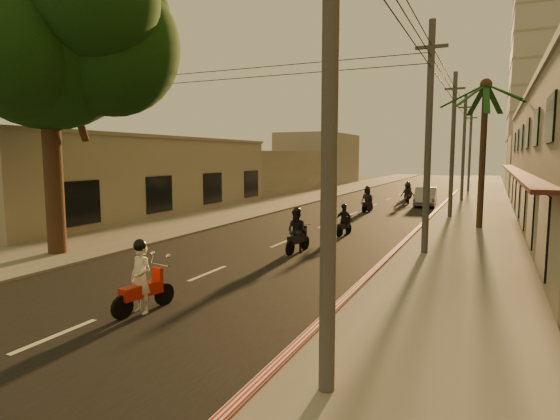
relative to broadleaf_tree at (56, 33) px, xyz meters
The scene contains 19 objects.
ground 10.96m from the broadleaf_tree, 17.97° to the right, with size 160.00×160.00×0.00m, color #383023.
road 20.84m from the broadleaf_tree, 69.68° to the left, with size 10.00×140.00×0.02m, color black.
sidewalk_right 24.26m from the broadleaf_tree, 51.68° to the left, with size 5.00×140.00×0.12m, color slate.
sidewalk_left 19.76m from the broadleaf_tree, 92.85° to the left, with size 5.00×140.00×0.12m, color slate.
curb_stripe 19.30m from the broadleaf_tree, 47.67° to the left, with size 0.20×60.00×0.20m, color #B41A13.
left_building 15.15m from the broadleaf_tree, 121.87° to the left, with size 8.20×24.20×5.20m.
broadleaf_tree is the anchor object (origin of this frame).
palm_tree 20.18m from the broadleaf_tree, 43.48° to the left, with size 5.00×5.00×8.20m.
utility_poles 22.06m from the broadleaf_tree, 54.34° to the left, with size 1.20×48.26×9.00m.
filler_right 47.87m from the broadleaf_tree, 64.31° to the left, with size 8.00×14.00×6.00m, color gray.
filler_left_near 33.30m from the broadleaf_tree, 103.06° to the left, with size 8.00×14.00×4.40m, color gray.
filler_left_far 50.64m from the broadleaf_tree, 98.43° to the left, with size 8.00×14.00×7.00m, color gray.
scooter_red 11.33m from the broadleaf_tree, 29.53° to the right, with size 0.86×1.90×1.88m.
scooter_mid_a 11.86m from the broadleaf_tree, 27.90° to the left, with size 0.99×1.91×1.88m.
scooter_mid_b 14.65m from the broadleaf_tree, 46.43° to the left, with size 0.98×1.63×1.60m.
scooter_far_a 21.95m from the broadleaf_tree, 69.49° to the left, with size 1.00×1.87×1.85m.
scooter_far_b 28.97m from the broadleaf_tree, 71.64° to the left, with size 1.45×1.82×1.83m.
parked_car 28.16m from the broadleaf_tree, 67.33° to the left, with size 1.87×4.57×1.47m, color #95989C.
scooter_far_c 33.21m from the broadleaf_tree, 75.53° to the left, with size 0.97×1.64×1.63m.
Camera 1 is at (8.49, -10.90, 3.91)m, focal length 30.00 mm.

